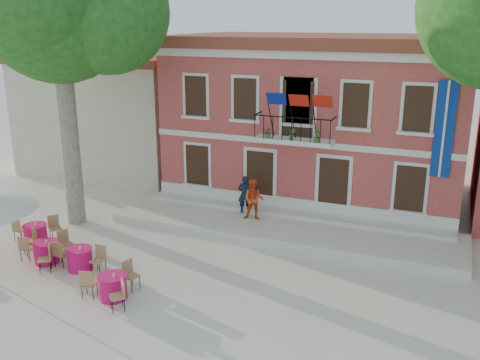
% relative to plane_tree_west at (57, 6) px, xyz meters
% --- Properties ---
extents(ground, '(90.00, 90.00, 0.00)m').
position_rel_plane_tree_west_xyz_m(ground, '(6.38, -2.12, -8.67)').
color(ground, beige).
rests_on(ground, ground).
extents(main_building, '(13.50, 9.59, 7.50)m').
position_rel_plane_tree_west_xyz_m(main_building, '(8.39, 7.87, -4.89)').
color(main_building, '#C55447').
rests_on(main_building, ground).
extents(neighbor_west, '(9.40, 9.40, 6.40)m').
position_rel_plane_tree_west_xyz_m(neighbor_west, '(-3.12, 8.88, -5.45)').
color(neighbor_west, beige).
rests_on(neighbor_west, ground).
extents(terrace, '(14.00, 3.40, 0.30)m').
position_rel_plane_tree_west_xyz_m(terrace, '(8.38, 2.28, -8.52)').
color(terrace, silver).
rests_on(terrace, ground).
extents(plane_tree_west, '(5.99, 5.99, 11.76)m').
position_rel_plane_tree_west_xyz_m(plane_tree_west, '(0.00, 0.00, 0.00)').
color(plane_tree_west, '#A59E84').
rests_on(plane_tree_west, ground).
extents(pedestrian_navy, '(0.68, 0.54, 1.63)m').
position_rel_plane_tree_west_xyz_m(pedestrian_navy, '(6.44, 2.95, -7.55)').
color(pedestrian_navy, '#0F1D34').
rests_on(pedestrian_navy, terrace).
extents(pedestrian_orange, '(0.94, 0.79, 1.71)m').
position_rel_plane_tree_west_xyz_m(pedestrian_orange, '(7.08, 2.34, -7.51)').
color(pedestrian_orange, '#E04B1A').
rests_on(pedestrian_orange, terrace).
extents(cafe_table_0, '(1.66, 1.87, 0.95)m').
position_rel_plane_tree_west_xyz_m(cafe_table_0, '(0.10, -2.50, -8.24)').
color(cafe_table_0, '#DD1454').
rests_on(cafe_table_0, ground).
extents(cafe_table_1, '(1.73, 1.86, 0.95)m').
position_rel_plane_tree_west_xyz_m(cafe_table_1, '(1.60, -3.61, -8.24)').
color(cafe_table_1, '#DD1454').
rests_on(cafe_table_1, ground).
extents(cafe_table_3, '(1.93, 0.90, 0.95)m').
position_rel_plane_tree_west_xyz_m(cafe_table_3, '(3.04, -3.63, -8.25)').
color(cafe_table_3, '#DD1454').
rests_on(cafe_table_3, ground).
extents(cafe_table_4, '(1.81, 1.81, 0.95)m').
position_rel_plane_tree_west_xyz_m(cafe_table_4, '(5.25, -4.86, -8.24)').
color(cafe_table_4, '#DD1454').
rests_on(cafe_table_4, ground).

